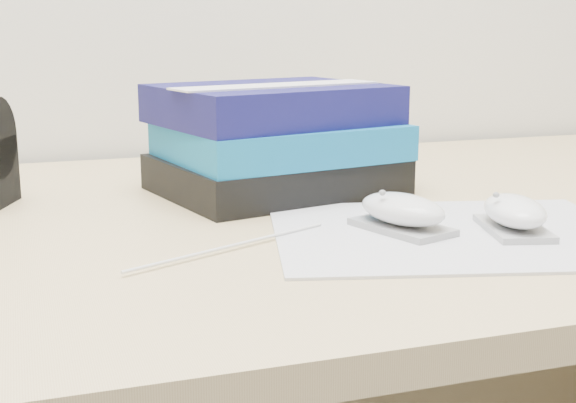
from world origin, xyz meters
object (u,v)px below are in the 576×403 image
object	(u,v)px
desk	(316,372)
book_stack	(276,140)
mouse_rear	(402,212)
mouse_front	(514,214)

from	to	relation	value
desk	book_stack	xyz separation A→B (m)	(-0.05, 0.03, 0.30)
desk	mouse_rear	distance (m)	0.33
mouse_rear	book_stack	bearing A→B (deg)	103.94
desk	mouse_rear	xyz separation A→B (m)	(0.01, -0.20, 0.26)
desk	book_stack	bearing A→B (deg)	149.83
mouse_rear	desk	bearing A→B (deg)	93.35
mouse_front	book_stack	size ratio (longest dim) A/B	0.35
mouse_front	desk	bearing A→B (deg)	115.09
mouse_front	mouse_rear	bearing A→B (deg)	158.85
book_stack	mouse_front	bearing A→B (deg)	-59.45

